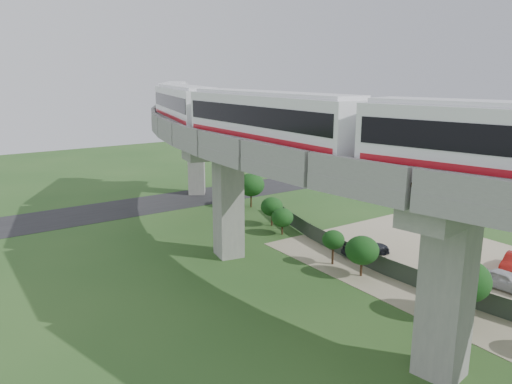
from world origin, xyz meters
TOP-DOWN VIEW (x-y plane):
  - ground at (0.00, 0.00)m, footprint 160.00×160.00m
  - dirt_lot at (14.00, -2.00)m, footprint 18.00×26.00m
  - asphalt_road at (0.00, 30.00)m, footprint 60.00×8.00m
  - viaduct at (3.84, 0.00)m, footprint 19.58×73.98m
  - metro_train at (0.77, 7.12)m, footprint 14.15×60.87m
  - fence at (9.75, 0.00)m, footprint 3.87×38.73m
  - tree_0 at (11.10, 22.26)m, footprint 3.09×3.09m
  - tree_1 at (8.87, 15.15)m, footprint 2.24×2.24m
  - tree_2 at (8.04, 12.30)m, footprint 2.11×2.11m
  - tree_3 at (6.72, 3.84)m, footprint 1.80×1.80m
  - tree_4 at (6.88, 0.86)m, footprint 2.55×2.55m
  - tree_5 at (7.30, -7.42)m, footprint 3.19×3.19m
  - car_white at (13.64, -6.72)m, footprint 1.84×4.03m
  - car_dark at (10.53, 3.86)m, footprint 4.57×2.67m

SIDE VIEW (x-z plane):
  - ground at x=0.00m, z-range 0.00..0.00m
  - asphalt_road at x=0.00m, z-range 0.00..0.03m
  - dirt_lot at x=14.00m, z-range 0.00..0.04m
  - car_dark at x=10.53m, z-range 0.04..1.28m
  - car_white at x=13.64m, z-range 0.04..1.38m
  - fence at x=9.75m, z-range 0.00..1.50m
  - tree_2 at x=8.04m, z-range 0.39..2.98m
  - tree_1 at x=8.87m, z-range 0.52..3.47m
  - tree_4 at x=6.88m, z-range 0.50..3.68m
  - tree_3 at x=6.72m, z-range 0.66..3.55m
  - tree_5 at x=7.30m, z-range 0.58..4.46m
  - tree_0 at x=11.10m, z-range 0.66..4.62m
  - viaduct at x=3.84m, z-range 3.35..14.75m
  - metro_train at x=0.77m, z-range 10.49..14.13m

